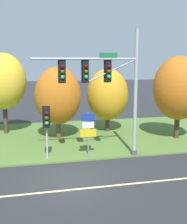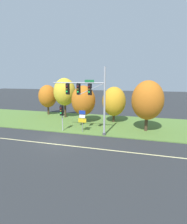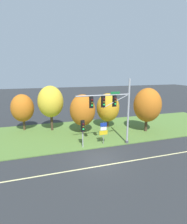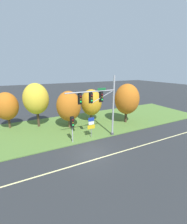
# 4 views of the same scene
# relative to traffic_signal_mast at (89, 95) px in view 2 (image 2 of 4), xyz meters

# --- Properties ---
(ground_plane) EXTENTS (160.00, 160.00, 0.00)m
(ground_plane) POSITION_rel_traffic_signal_mast_xyz_m (-2.61, -2.76, -4.80)
(ground_plane) COLOR #282B2D
(lane_stripe) EXTENTS (36.00, 0.16, 0.01)m
(lane_stripe) POSITION_rel_traffic_signal_mast_xyz_m (-2.61, -3.96, -4.79)
(lane_stripe) COLOR beige
(lane_stripe) RESTS_ON ground
(grass_verge) EXTENTS (48.00, 11.50, 0.10)m
(grass_verge) POSITION_rel_traffic_signal_mast_xyz_m (-2.61, 5.49, -4.75)
(grass_verge) COLOR #517533
(grass_verge) RESTS_ON ground
(traffic_signal_mast) EXTENTS (6.50, 0.49, 7.82)m
(traffic_signal_mast) POSITION_rel_traffic_signal_mast_xyz_m (0.00, 0.00, 0.00)
(traffic_signal_mast) COLOR #9EA0A5
(traffic_signal_mast) RESTS_ON grass_verge
(pedestrian_signal_near_kerb) EXTENTS (0.46, 0.55, 3.30)m
(pedestrian_signal_near_kerb) POSITION_rel_traffic_signal_mast_xyz_m (-3.60, 0.20, -2.29)
(pedestrian_signal_near_kerb) COLOR #9EA0A5
(pedestrian_signal_near_kerb) RESTS_ON grass_verge
(route_sign_post) EXTENTS (1.04, 0.08, 2.74)m
(route_sign_post) POSITION_rel_traffic_signal_mast_xyz_m (-1.00, 0.55, -2.98)
(route_sign_post) COLOR slate
(route_sign_post) RESTS_ON grass_verge
(tree_nearest_road) EXTENTS (3.25, 3.25, 5.39)m
(tree_nearest_road) POSITION_rel_traffic_signal_mast_xyz_m (-10.56, 8.96, -1.35)
(tree_nearest_road) COLOR #4C3823
(tree_nearest_road) RESTS_ON grass_verge
(tree_left_of_mast) EXTENTS (3.67, 3.67, 6.62)m
(tree_left_of_mast) POSITION_rel_traffic_signal_mast_xyz_m (-6.57, 7.65, -0.39)
(tree_left_of_mast) COLOR #423021
(tree_left_of_mast) RESTS_ON grass_verge
(tree_behind_signpost) EXTENTS (3.55, 3.55, 5.53)m
(tree_behind_signpost) POSITION_rel_traffic_signal_mast_xyz_m (-2.42, 5.18, -1.40)
(tree_behind_signpost) COLOR brown
(tree_behind_signpost) RESTS_ON grass_verge
(tree_mid_verge) EXTENTS (3.51, 3.51, 5.34)m
(tree_mid_verge) POSITION_rel_traffic_signal_mast_xyz_m (1.94, 6.58, -1.56)
(tree_mid_verge) COLOR #423021
(tree_mid_verge) RESTS_ON grass_verge
(tree_tall_centre) EXTENTS (3.90, 3.90, 6.34)m
(tree_tall_centre) POSITION_rel_traffic_signal_mast_xyz_m (6.63, 3.17, -0.81)
(tree_tall_centre) COLOR #423021
(tree_tall_centre) RESTS_ON grass_verge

